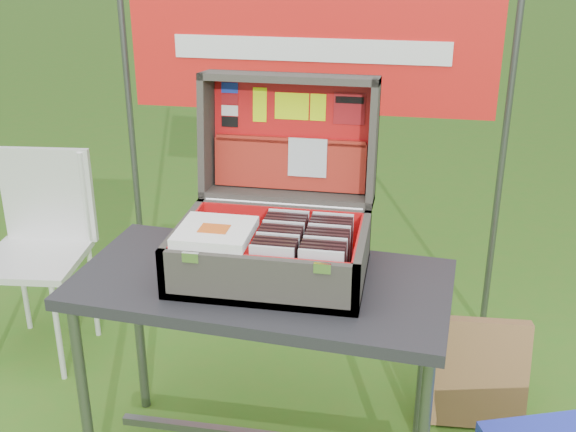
% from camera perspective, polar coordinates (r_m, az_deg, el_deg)
% --- Properties ---
extents(table, '(1.25, 0.69, 0.75)m').
position_cam_1_polar(table, '(2.53, -1.99, -12.53)').
color(table, black).
rests_on(table, ground).
extents(table_top, '(1.25, 0.69, 0.04)m').
position_cam_1_polar(table_top, '(2.34, -2.10, -5.39)').
color(table_top, black).
rests_on(table_top, ground).
extents(table_leg_fl, '(0.04, 0.04, 0.71)m').
position_cam_1_polar(table_leg_fl, '(2.52, -15.75, -14.29)').
color(table_leg_fl, '#59595B').
rests_on(table_leg_fl, ground).
extents(table_leg_bl, '(0.04, 0.04, 0.71)m').
position_cam_1_polar(table_leg_bl, '(2.88, -11.68, -8.76)').
color(table_leg_bl, '#59595B').
rests_on(table_leg_bl, ground).
extents(table_leg_br, '(0.04, 0.04, 0.71)m').
position_cam_1_polar(table_leg_br, '(2.70, 10.67, -10.96)').
color(table_leg_br, '#59595B').
rests_on(table_leg_br, ground).
extents(suitcase, '(0.61, 0.59, 0.59)m').
position_cam_1_polar(suitcase, '(2.28, -1.12, 2.49)').
color(suitcase, '#59554A').
rests_on(suitcase, table).
extents(suitcase_base_bottom, '(0.61, 0.43, 0.02)m').
position_cam_1_polar(suitcase_base_bottom, '(2.34, -1.36, -4.47)').
color(suitcase_base_bottom, '#59554A').
rests_on(suitcase_base_bottom, table_top).
extents(suitcase_base_wall_front, '(0.61, 0.02, 0.16)m').
position_cam_1_polar(suitcase_base_wall_front, '(2.13, -2.49, -5.29)').
color(suitcase_base_wall_front, '#59554A').
rests_on(suitcase_base_wall_front, table_top).
extents(suitcase_base_wall_back, '(0.61, 0.02, 0.16)m').
position_cam_1_polar(suitcase_base_wall_back, '(2.50, -0.43, -0.93)').
color(suitcase_base_wall_back, '#59554A').
rests_on(suitcase_base_wall_back, table_top).
extents(suitcase_base_wall_left, '(0.02, 0.43, 0.16)m').
position_cam_1_polar(suitcase_base_wall_left, '(2.38, -8.27, -2.36)').
color(suitcase_base_wall_left, '#59554A').
rests_on(suitcase_base_wall_left, table_top).
extents(suitcase_base_wall_right, '(0.02, 0.43, 0.16)m').
position_cam_1_polar(suitcase_base_wall_right, '(2.28, 5.86, -3.50)').
color(suitcase_base_wall_right, '#59554A').
rests_on(suitcase_base_wall_right, table_top).
extents(suitcase_liner_floor, '(0.56, 0.39, 0.01)m').
position_cam_1_polar(suitcase_liner_floor, '(2.34, -1.36, -4.14)').
color(suitcase_liner_floor, red).
rests_on(suitcase_liner_floor, suitcase_base_bottom).
extents(suitcase_latch_left, '(0.05, 0.01, 0.03)m').
position_cam_1_polar(suitcase_latch_left, '(2.14, -7.71, -3.26)').
color(suitcase_latch_left, silver).
rests_on(suitcase_latch_left, suitcase_base_wall_front).
extents(suitcase_latch_right, '(0.05, 0.01, 0.03)m').
position_cam_1_polar(suitcase_latch_right, '(2.06, 2.73, -4.14)').
color(suitcase_latch_right, silver).
rests_on(suitcase_latch_right, suitcase_base_wall_front).
extents(suitcase_hinge, '(0.55, 0.02, 0.02)m').
position_cam_1_polar(suitcase_hinge, '(2.47, -0.38, 0.91)').
color(suitcase_hinge, silver).
rests_on(suitcase_hinge, suitcase_base_wall_back).
extents(suitcase_lid_back, '(0.61, 0.07, 0.43)m').
position_cam_1_polar(suitcase_lid_back, '(2.57, 0.33, 6.45)').
color(suitcase_lid_back, '#59554A').
rests_on(suitcase_lid_back, suitcase_base_wall_back).
extents(suitcase_lid_rim_far, '(0.61, 0.16, 0.04)m').
position_cam_1_polar(suitcase_lid_rim_far, '(2.48, 0.15, 10.86)').
color(suitcase_lid_rim_far, '#59554A').
rests_on(suitcase_lid_rim_far, suitcase_lid_back).
extents(suitcase_lid_rim_near, '(0.61, 0.16, 0.04)m').
position_cam_1_polar(suitcase_lid_rim_near, '(2.55, -0.04, 1.64)').
color(suitcase_lid_rim_near, '#59554A').
rests_on(suitcase_lid_rim_near, suitcase_lid_back).
extents(suitcase_lid_rim_left, '(0.02, 0.21, 0.45)m').
position_cam_1_polar(suitcase_lid_rim_left, '(2.57, -6.40, 6.48)').
color(suitcase_lid_rim_left, '#59554A').
rests_on(suitcase_lid_rim_left, suitcase_lid_back).
extents(suitcase_lid_rim_right, '(0.02, 0.21, 0.45)m').
position_cam_1_polar(suitcase_lid_rim_right, '(2.47, 6.77, 5.79)').
color(suitcase_lid_rim_right, '#59554A').
rests_on(suitcase_lid_rim_right, suitcase_lid_back).
extents(suitcase_lid_liner, '(0.56, 0.05, 0.38)m').
position_cam_1_polar(suitcase_lid_liner, '(2.56, 0.27, 6.39)').
color(suitcase_lid_liner, red).
rests_on(suitcase_lid_liner, suitcase_lid_back).
extents(suitcase_liner_wall_front, '(0.56, 0.01, 0.14)m').
position_cam_1_polar(suitcase_liner_wall_front, '(2.14, -2.41, -4.82)').
color(suitcase_liner_wall_front, red).
rests_on(suitcase_liner_wall_front, suitcase_base_bottom).
extents(suitcase_liner_wall_back, '(0.56, 0.01, 0.14)m').
position_cam_1_polar(suitcase_liner_wall_back, '(2.48, -0.49, -0.81)').
color(suitcase_liner_wall_back, red).
rests_on(suitcase_liner_wall_back, suitcase_base_bottom).
extents(suitcase_liner_wall_left, '(0.01, 0.39, 0.14)m').
position_cam_1_polar(suitcase_liner_wall_left, '(2.37, -7.95, -2.13)').
color(suitcase_liner_wall_left, red).
rests_on(suitcase_liner_wall_left, suitcase_base_bottom).
extents(suitcase_liner_wall_right, '(0.01, 0.39, 0.14)m').
position_cam_1_polar(suitcase_liner_wall_right, '(2.27, 5.49, -3.20)').
color(suitcase_liner_wall_right, red).
rests_on(suitcase_liner_wall_right, suitcase_base_bottom).
extents(suitcase_lid_pocket, '(0.54, 0.05, 0.18)m').
position_cam_1_polar(suitcase_lid_pocket, '(2.56, 0.15, 4.09)').
color(suitcase_lid_pocket, '#A12318').
rests_on(suitcase_lid_pocket, suitcase_lid_liner).
extents(suitcase_pocket_edge, '(0.53, 0.02, 0.02)m').
position_cam_1_polar(suitcase_pocket_edge, '(2.54, 0.17, 5.97)').
color(suitcase_pocket_edge, '#A12318').
rests_on(suitcase_pocket_edge, suitcase_lid_pocket).
extents(suitcase_pocket_cd, '(0.14, 0.02, 0.14)m').
position_cam_1_polar(suitcase_pocket_cd, '(2.52, 1.55, 4.64)').
color(suitcase_pocket_cd, silver).
rests_on(suitcase_pocket_cd, suitcase_lid_pocket).
extents(lid_sticker_cc_a, '(0.06, 0.01, 0.04)m').
position_cam_1_polar(lid_sticker_cc_a, '(2.58, -4.63, 10.07)').
color(lid_sticker_cc_a, '#1933B2').
rests_on(lid_sticker_cc_a, suitcase_lid_liner).
extents(lid_sticker_cc_b, '(0.06, 0.01, 0.04)m').
position_cam_1_polar(lid_sticker_cc_b, '(2.58, -4.63, 9.19)').
color(lid_sticker_cc_b, maroon).
rests_on(lid_sticker_cc_b, suitcase_lid_liner).
extents(lid_sticker_cc_c, '(0.06, 0.01, 0.04)m').
position_cam_1_polar(lid_sticker_cc_c, '(2.59, -4.63, 8.31)').
color(lid_sticker_cc_c, white).
rests_on(lid_sticker_cc_c, suitcase_lid_liner).
extents(lid_sticker_cc_d, '(0.06, 0.01, 0.04)m').
position_cam_1_polar(lid_sticker_cc_d, '(2.59, -4.62, 7.43)').
color(lid_sticker_cc_d, black).
rests_on(lid_sticker_cc_d, suitcase_lid_liner).
extents(lid_card_neon_tall, '(0.05, 0.02, 0.12)m').
position_cam_1_polar(lid_card_neon_tall, '(2.56, -2.25, 8.77)').
color(lid_card_neon_tall, '#CFF808').
rests_on(lid_card_neon_tall, suitcase_lid_liner).
extents(lid_card_neon_main, '(0.12, 0.01, 0.09)m').
position_cam_1_polar(lid_card_neon_main, '(2.54, 0.30, 8.67)').
color(lid_card_neon_main, '#CFF808').
rests_on(lid_card_neon_main, suitcase_lid_liner).
extents(lid_card_neon_small, '(0.05, 0.01, 0.09)m').
position_cam_1_polar(lid_card_neon_small, '(2.52, 2.39, 8.57)').
color(lid_card_neon_small, '#CFF808').
rests_on(lid_card_neon_small, suitcase_lid_liner).
extents(lid_sticker_band, '(0.11, 0.01, 0.11)m').
position_cam_1_polar(lid_sticker_band, '(2.51, 4.87, 8.44)').
color(lid_sticker_band, maroon).
rests_on(lid_sticker_band, suitcase_lid_liner).
extents(lid_sticker_band_bar, '(0.10, 0.01, 0.02)m').
position_cam_1_polar(lid_sticker_band_bar, '(2.51, 4.90, 9.12)').
color(lid_sticker_band_bar, black).
rests_on(lid_sticker_band_bar, suitcase_lid_liner).
extents(cd_left_0, '(0.13, 0.01, 0.15)m').
position_cam_1_polar(cd_left_0, '(2.15, -1.29, -4.32)').
color(cd_left_0, silver).
rests_on(cd_left_0, suitcase_liner_floor).
extents(cd_left_1, '(0.13, 0.01, 0.15)m').
position_cam_1_polar(cd_left_1, '(2.17, -1.17, -4.03)').
color(cd_left_1, black).
rests_on(cd_left_1, suitcase_liner_floor).
extents(cd_left_2, '(0.13, 0.01, 0.15)m').
position_cam_1_polar(cd_left_2, '(2.19, -1.04, -3.76)').
color(cd_left_2, black).
rests_on(cd_left_2, suitcase_liner_floor).
extents(cd_left_3, '(0.13, 0.01, 0.15)m').
position_cam_1_polar(cd_left_3, '(2.21, -0.92, -3.49)').
color(cd_left_3, black).
rests_on(cd_left_3, suitcase_liner_floor).
extents(cd_left_4, '(0.13, 0.01, 0.15)m').
position_cam_1_polar(cd_left_4, '(2.23, -0.80, -3.22)').
color(cd_left_4, silver).
rests_on(cd_left_4, suitcase_liner_floor).
extents(cd_left_5, '(0.13, 0.01, 0.15)m').
position_cam_1_polar(cd_left_5, '(2.25, -0.68, -2.96)').
color(cd_left_5, black).
rests_on(cd_left_5, suitcase_liner_floor).
extents(cd_left_6, '(0.13, 0.01, 0.15)m').
position_cam_1_polar(cd_left_6, '(2.27, -0.57, -2.70)').
color(cd_left_6, black).
rests_on(cd_left_6, suitcase_liner_floor).
extents(cd_left_7, '(0.13, 0.01, 0.15)m').
position_cam_1_polar(cd_left_7, '(2.29, -0.46, -2.45)').
color(cd_left_7, black).
rests_on(cd_left_7, suitcase_liner_floor).
extents(cd_left_8, '(0.13, 0.01, 0.15)m').
position_cam_1_polar(cd_left_8, '(2.32, -0.35, -2.20)').
color(cd_left_8, silver).
rests_on(cd_left_8, suitcase_liner_floor).
extents(cd_left_9, '(0.13, 0.01, 0.15)m').
position_cam_1_polar(cd_left_9, '(2.34, -0.24, -1.96)').
color(cd_left_9, black).
rests_on(cd_left_9, suitcase_liner_floor).
extents(cd_left_10, '(0.13, 0.01, 0.15)m').
position_cam_1_polar(cd_left_10, '(2.36, -0.13, -1.72)').
color(cd_left_10, black).
rests_on(cd_left_10, suitcase_liner_floor).
extents(cd_left_11, '(0.13, 0.01, 0.15)m').
position_cam_1_polar(cd_left_11, '(2.38, -0.03, -1.49)').
color(cd_left_11, black).
rests_on(cd_left_11, suitcase_liner_floor).
extents(cd_left_12, '(0.13, 0.01, 0.15)m').
position_cam_1_polar(cd_left_12, '(2.40, 0.08, -1.26)').
color(cd_left_12, silver).
rests_on(cd_left_12, suitcase_liner_floor).
extents(cd_right_0, '(0.13, 0.01, 0.15)m').
position_cam_1_polar(cd_right_0, '(2.13, 2.60, -4.64)').
color(cd_right_0, silver).
rests_on(cd_right_0, suitcase_liner_floor).
extents(cd_right_1, '(0.13, 0.01, 0.15)m').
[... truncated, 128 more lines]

